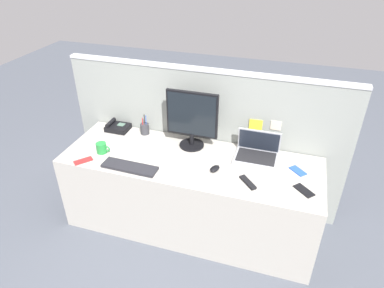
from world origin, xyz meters
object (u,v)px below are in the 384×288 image
object	(u,v)px
laptop	(257,152)
keyboard_main	(130,167)
cell_phone_black_slab	(304,190)
tv_remote	(248,182)
coffee_mug	(102,148)
cell_phone_red_case	(83,161)
cell_phone_blue_case	(298,171)
desktop_monitor	(192,118)
computer_mouse_right_hand	(215,169)
pen_cup	(145,129)
desk_phone	(117,127)

from	to	relation	value
laptop	keyboard_main	bearing A→B (deg)	-153.55
cell_phone_black_slab	tv_remote	xyz separation A→B (m)	(-0.40, -0.03, 0.01)
keyboard_main	coffee_mug	world-z (taller)	coffee_mug
cell_phone_black_slab	coffee_mug	size ratio (longest dim) A/B	1.25
laptop	cell_phone_red_case	world-z (taller)	laptop
keyboard_main	cell_phone_blue_case	distance (m)	1.32
desktop_monitor	cell_phone_red_case	bearing A→B (deg)	-146.82
keyboard_main	coffee_mug	distance (m)	0.35
coffee_mug	laptop	bearing A→B (deg)	14.49
laptop	coffee_mug	bearing A→B (deg)	-165.51
desktop_monitor	computer_mouse_right_hand	xyz separation A→B (m)	(0.28, -0.30, -0.25)
laptop	keyboard_main	xyz separation A→B (m)	(-0.93, -0.46, -0.04)
laptop	cell_phone_blue_case	world-z (taller)	laptop
pen_cup	laptop	bearing A→B (deg)	-4.38
cell_phone_black_slab	tv_remote	world-z (taller)	tv_remote
cell_phone_red_case	cell_phone_blue_case	bearing A→B (deg)	53.02
cell_phone_red_case	laptop	bearing A→B (deg)	60.23
desktop_monitor	coffee_mug	bearing A→B (deg)	-153.88
cell_phone_black_slab	desk_phone	bearing A→B (deg)	120.27
computer_mouse_right_hand	cell_phone_black_slab	distance (m)	0.68
laptop	cell_phone_black_slab	bearing A→B (deg)	-40.93
laptop	cell_phone_red_case	bearing A→B (deg)	-159.87
cell_phone_blue_case	keyboard_main	bearing A→B (deg)	149.61
desktop_monitor	tv_remote	bearing A→B (deg)	-34.86
desk_phone	cell_phone_red_case	size ratio (longest dim) A/B	1.41
cell_phone_blue_case	computer_mouse_right_hand	bearing A→B (deg)	150.23
desk_phone	keyboard_main	xyz separation A→B (m)	(0.39, -0.53, -0.02)
desk_phone	computer_mouse_right_hand	bearing A→B (deg)	-18.84
computer_mouse_right_hand	cell_phone_blue_case	size ratio (longest dim) A/B	0.75
computer_mouse_right_hand	desktop_monitor	bearing A→B (deg)	151.77
coffee_mug	cell_phone_black_slab	bearing A→B (deg)	-0.55
laptop	tv_remote	size ratio (longest dim) A/B	2.06
keyboard_main	laptop	bearing A→B (deg)	27.80
cell_phone_blue_case	coffee_mug	bearing A→B (deg)	141.70
pen_cup	cell_phone_black_slab	world-z (taller)	pen_cup
cell_phone_black_slab	desktop_monitor	bearing A→B (deg)	113.33
cell_phone_red_case	cell_phone_blue_case	world-z (taller)	same
computer_mouse_right_hand	cell_phone_blue_case	xyz separation A→B (m)	(0.62, 0.18, -0.01)
desktop_monitor	pen_cup	size ratio (longest dim) A/B	2.66
desk_phone	keyboard_main	bearing A→B (deg)	-53.75
pen_cup	coffee_mug	size ratio (longest dim) A/B	1.51
keyboard_main	cell_phone_blue_case	world-z (taller)	keyboard_main
laptop	computer_mouse_right_hand	world-z (taller)	laptop
keyboard_main	pen_cup	xyz separation A→B (m)	(-0.11, 0.54, 0.04)
desktop_monitor	desk_phone	size ratio (longest dim) A/B	2.41
desktop_monitor	keyboard_main	world-z (taller)	desktop_monitor
cell_phone_red_case	coffee_mug	size ratio (longest dim) A/B	1.19
keyboard_main	cell_phone_black_slab	distance (m)	1.33
keyboard_main	tv_remote	distance (m)	0.92
pen_cup	coffee_mug	xyz separation A→B (m)	(-0.21, -0.40, -0.01)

